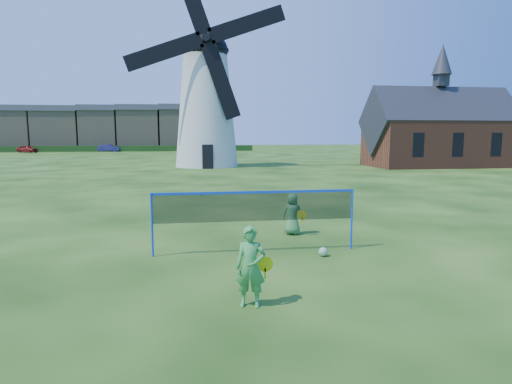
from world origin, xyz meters
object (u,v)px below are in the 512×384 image
Objects in this scene: car_right at (109,148)px; play_ball at (323,252)px; windmill at (206,101)px; badminton_net at (255,207)px; player_girl at (251,267)px; player_boy at (293,214)px; chapel at (438,133)px; car_left at (27,149)px.

play_ball is at bearing -156.75° from car_right.
badminton_net is (0.36, -28.88, -4.83)m from windmill.
player_boy is at bearing 83.44° from player_girl.
windmill is 29.28m from badminton_net.
badminton_net reaches higher than player_girl.
windmill is 21.45m from chapel.
chapel is 31.13m from player_boy.
car_right is at bearing 104.90° from play_ball.
chapel is 32.88m from play_ball.
player_boy reaches higher than car_left.
badminton_net reaches higher than car_right.
player_girl is 6.36× the size of play_ball.
play_ball is at bearing 66.19° from player_girl.
windmill reaches higher than car_right.
windmill is 40.30m from car_right.
badminton_net is 1.97m from play_ball.
player_girl reaches higher than car_right.
player_girl is 3.50m from play_ball.
car_right is (-17.61, 66.19, 0.51)m from play_ball.
play_ball is 0.06× the size of car_left.
player_girl is at bearing -132.68° from car_left.
windmill reaches higher than player_girl.
play_ball is (0.21, -2.31, -0.50)m from player_boy.
play_ball is (1.93, -29.46, -5.86)m from windmill.
windmill reaches higher than chapel.
chapel is 58.76× the size of play_ball.
windmill is 3.52× the size of badminton_net.
car_right is (-15.49, 68.91, -0.08)m from player_girl.
player_boy is 0.33× the size of car_right.
chapel is at bearing -102.58° from car_left.
badminton_net is at bearing 94.77° from player_girl.
badminton_net is at bearing -157.91° from car_right.
windmill is 12.69× the size of player_girl.
chapel reaches higher than car_right.
windmill reaches higher than player_boy.
car_left is at bearing 127.01° from player_girl.
car_left is (-30.03, 63.83, 0.48)m from play_ball.
car_right is (-36.74, 39.61, -2.46)m from chapel.
chapel reaches higher than player_girl.
chapel is 54.08m from car_right.
play_ball is at bearing 115.34° from player_boy.
player_boy is at bearing -129.57° from car_left.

